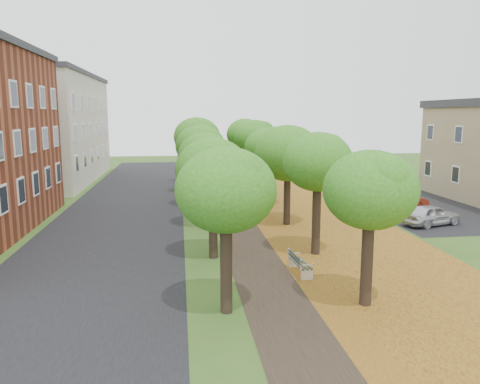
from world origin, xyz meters
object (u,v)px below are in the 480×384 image
object	(u,v)px
car_silver	(431,215)
car_grey	(380,193)
car_red	(396,200)
bench	(299,263)
car_white	(365,187)

from	to	relation	value
car_silver	car_grey	bearing A→B (deg)	-18.15
car_red	car_grey	xyz separation A→B (m)	(0.00, 2.63, 0.03)
bench	car_grey	bearing A→B (deg)	-38.18
car_silver	car_red	xyz separation A→B (m)	(0.00, 4.57, 0.07)
bench	car_grey	size ratio (longest dim) A/B	0.36
bench	car_grey	xyz separation A→B (m)	(9.86, 14.50, 0.29)
bench	car_red	bearing A→B (deg)	-43.67
car_red	car_grey	size ratio (longest dim) A/B	0.84
car_silver	car_red	bearing A→B (deg)	-18.15
car_silver	car_grey	world-z (taller)	car_grey
car_white	car_silver	bearing A→B (deg)	159.43
bench	car_grey	distance (m)	17.53
car_silver	car_white	xyz separation A→B (m)	(0.04, 10.22, 0.07)
car_white	car_grey	bearing A→B (deg)	158.84
car_silver	car_white	world-z (taller)	car_white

